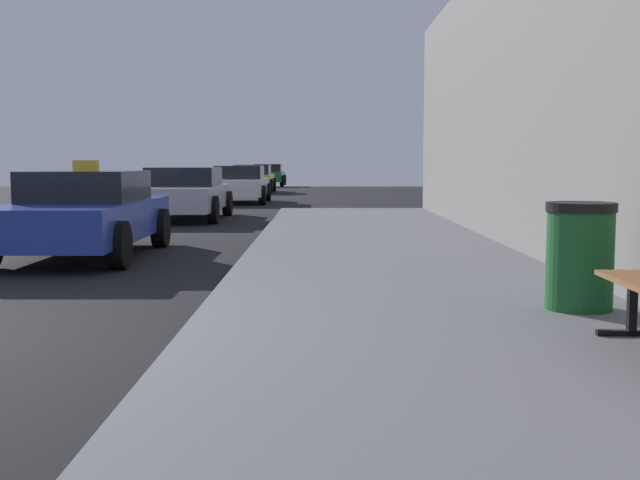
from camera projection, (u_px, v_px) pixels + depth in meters
name	position (u px, v px, depth m)	size (l,w,h in m)	color
sidewalk	(449.00, 341.00, 5.98)	(4.00, 32.00, 0.15)	slate
trash_bin	(582.00, 256.00, 6.84)	(0.59, 0.59, 0.91)	#195926
car_blue	(86.00, 213.00, 11.92)	(1.96, 4.31, 1.43)	#233899
car_silver	(185.00, 193.00, 19.68)	(2.06, 4.44, 1.27)	#B7B7BF
car_white	(241.00, 184.00, 27.62)	(1.99, 4.23, 1.27)	white
car_yellow	(254.00, 178.00, 37.01)	(2.04, 4.05, 1.27)	yellow
car_green	(270.00, 175.00, 46.96)	(1.98, 4.52, 1.27)	#196638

